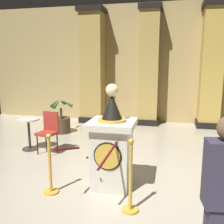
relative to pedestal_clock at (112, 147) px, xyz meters
The scene contains 13 objects.
ground_plane 0.72m from the pedestal_clock, ahead, with size 12.15×12.15×0.00m, color #B2A893.
back_wall 5.36m from the pedestal_clock, 87.85° to the left, with size 12.15×0.16×4.08m, color tan.
pedestal_clock is the anchor object (origin of this frame).
stanchion_near 1.07m from the pedestal_clock, 153.55° to the right, with size 0.24×0.24×0.99m.
stanchion_far 0.86m from the pedestal_clock, 58.31° to the right, with size 0.24×0.24×1.07m.
velvet_rope 0.62m from the pedestal_clock, 113.35° to the right, with size 0.82×0.79×0.22m.
column_left 5.24m from the pedestal_clock, 110.44° to the left, with size 0.90×0.90×3.92m.
column_right 5.38m from the pedestal_clock, 65.56° to the left, with size 0.78×0.78×3.92m.
column_centre_rear 4.93m from the pedestal_clock, 87.66° to the left, with size 0.75×0.75×3.92m.
potted_palm_left 3.79m from the pedestal_clock, 126.89° to the left, with size 0.76×0.77×1.06m.
bystander_guest 2.22m from the pedestal_clock, 50.29° to the right, with size 0.39×0.27×1.63m.
cafe_table 2.76m from the pedestal_clock, 149.54° to the left, with size 0.53×0.53×0.76m.
cafe_chair_red 2.24m from the pedestal_clock, 143.91° to the left, with size 0.46×0.46×0.96m.
Camera 1 is at (0.71, -3.97, 2.06)m, focal length 40.79 mm.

